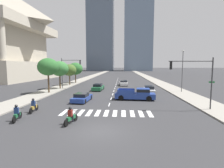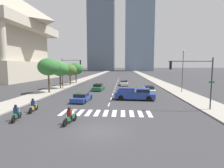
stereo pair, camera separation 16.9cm
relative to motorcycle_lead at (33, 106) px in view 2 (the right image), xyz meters
The scene contains 21 objects.
ground_plane 9.26m from the motorcycle_lead, 32.65° to the right, with size 800.00×800.00×0.00m, color #333335.
sidewalk_east 32.07m from the motorcycle_lead, 51.28° to the left, with size 4.00×260.00×0.15m, color gray.
sidewalk_west 25.42m from the motorcycle_lead, 100.20° to the left, with size 4.00×260.00×0.15m, color gray.
crosswalk_near 7.80m from the motorcycle_lead, ahead, with size 9.45×2.52×0.01m.
lane_divider_center 29.09m from the motorcycle_lead, 74.49° to the left, with size 0.14×50.00×0.01m.
motorcycle_lead is the anchor object (origin of this frame).
motorcycle_trailing 6.16m from the motorcycle_lead, 34.57° to the right, with size 0.82×2.09×1.49m.
motorcycle_third 2.96m from the motorcycle_lead, 90.18° to the right, with size 0.77×2.03×1.49m.
pickup_truck 13.73m from the motorcycle_lead, 32.66° to the left, with size 5.85×2.44×1.67m.
sedan_green_0 17.39m from the motorcycle_lead, 74.75° to the left, with size 2.05×4.80×1.31m.
sedan_silver_1 19.76m from the motorcycle_lead, 43.74° to the left, with size 2.01×4.79×1.30m.
sedan_blue_2 6.92m from the motorcycle_lead, 56.12° to the left, with size 2.24×4.44×1.17m.
sedan_white_3 27.35m from the motorcycle_lead, 69.21° to the left, with size 2.19×4.55×1.29m.
traffic_signal_near 17.81m from the motorcycle_lead, ahead, with size 4.98×0.28×5.67m.
traffic_signal_far 18.85m from the motorcycle_lead, 95.66° to the left, with size 4.47×0.28×6.32m.
street_lamp_east 25.48m from the motorcycle_lead, 36.03° to the left, with size 0.50×0.24×7.54m.
street_tree_nearest 13.62m from the motorcycle_lead, 106.57° to the left, with size 3.62×3.62×6.11m.
street_tree_second 18.85m from the motorcycle_lead, 101.56° to the left, with size 3.70×3.70×5.73m.
street_tree_third 25.38m from the motorcycle_lead, 98.46° to the left, with size 3.41×3.41×5.15m.
street_tree_fourth 30.82m from the motorcycle_lead, 96.95° to the left, with size 4.00×4.00×5.63m.
office_tower_left_skyline 171.15m from the motorcycle_lead, 94.36° to the left, with size 25.32×26.11×132.55m.
Camera 2 is at (1.81, -12.65, 4.93)m, focal length 27.87 mm.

